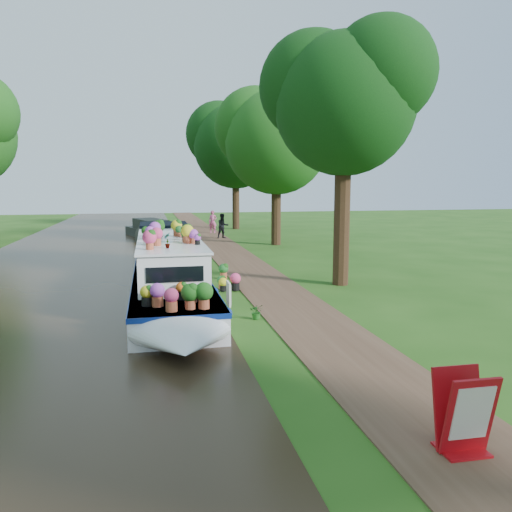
# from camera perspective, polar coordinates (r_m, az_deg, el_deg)

# --- Properties ---
(ground) EXTENTS (100.00, 100.00, 0.00)m
(ground) POSITION_cam_1_polar(r_m,az_deg,el_deg) (14.24, -0.27, -6.25)
(ground) COLOR #204B12
(ground) RESTS_ON ground
(canal_water) EXTENTS (10.00, 100.00, 0.02)m
(canal_water) POSITION_cam_1_polar(r_m,az_deg,el_deg) (14.31, -24.69, -6.90)
(canal_water) COLOR black
(canal_water) RESTS_ON ground
(towpath) EXTENTS (2.20, 100.00, 0.03)m
(towpath) POSITION_cam_1_polar(r_m,az_deg,el_deg) (14.52, 4.40, -5.93)
(towpath) COLOR #4C3323
(towpath) RESTS_ON ground
(plant_boat) EXTENTS (2.29, 13.52, 2.28)m
(plant_boat) POSITION_cam_1_polar(r_m,az_deg,el_deg) (15.84, -9.85, -1.74)
(plant_boat) COLOR white
(plant_boat) RESTS_ON canal_water
(tree_near_overhang) EXTENTS (5.52, 5.28, 8.99)m
(tree_near_overhang) POSITION_cam_1_polar(r_m,az_deg,el_deg) (18.09, 10.00, 17.78)
(tree_near_overhang) COLOR black
(tree_near_overhang) RESTS_ON ground
(tree_near_mid) EXTENTS (6.90, 6.60, 9.40)m
(tree_near_mid) POSITION_cam_1_polar(r_m,az_deg,el_deg) (29.64, 2.29, 13.77)
(tree_near_mid) COLOR black
(tree_near_mid) RESTS_ON ground
(tree_near_far) EXTENTS (7.59, 7.26, 10.30)m
(tree_near_far) POSITION_cam_1_polar(r_m,az_deg,el_deg) (40.32, -2.41, 13.16)
(tree_near_far) COLOR black
(tree_near_far) RESTS_ON ground
(second_boat) EXTENTS (3.53, 6.82, 1.24)m
(second_boat) POSITION_cam_1_polar(r_m,az_deg,el_deg) (33.95, -11.95, 2.87)
(second_boat) COLOR black
(second_boat) RESTS_ON canal_water
(sandwich_board) EXTENTS (0.69, 0.55, 1.10)m
(sandwich_board) POSITION_cam_1_polar(r_m,az_deg,el_deg) (7.41, 22.70, -16.54)
(sandwich_board) COLOR #AD0C12
(sandwich_board) RESTS_ON towpath
(pedestrian_pink) EXTENTS (0.70, 0.57, 1.64)m
(pedestrian_pink) POSITION_cam_1_polar(r_m,az_deg,el_deg) (36.57, -4.97, 3.93)
(pedestrian_pink) COLOR #DD5BAB
(pedestrian_pink) RESTS_ON towpath
(pedestrian_dark) EXTENTS (0.90, 0.77, 1.62)m
(pedestrian_dark) POSITION_cam_1_polar(r_m,az_deg,el_deg) (32.88, -3.81, 3.45)
(pedestrian_dark) COLOR black
(pedestrian_dark) RESTS_ON towpath
(verge_plant) EXTENTS (0.43, 0.39, 0.41)m
(verge_plant) POSITION_cam_1_polar(r_m,az_deg,el_deg) (13.29, 0.09, -6.37)
(verge_plant) COLOR #215E1C
(verge_plant) RESTS_ON ground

